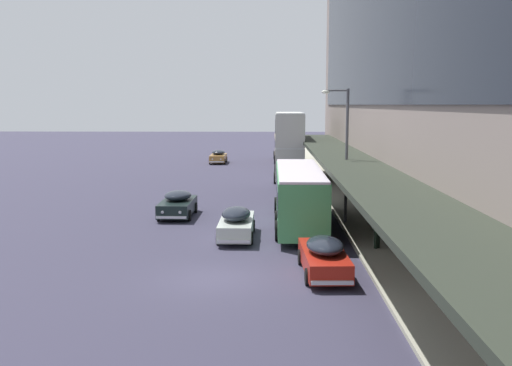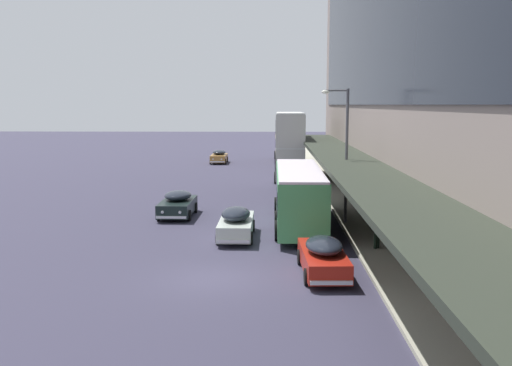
{
  "view_description": "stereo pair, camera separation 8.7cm",
  "coord_description": "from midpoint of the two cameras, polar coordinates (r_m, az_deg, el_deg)",
  "views": [
    {
      "loc": [
        2.08,
        -21.15,
        6.64
      ],
      "look_at": [
        1.27,
        12.59,
        1.99
      ],
      "focal_mm": 40.0,
      "sensor_mm": 36.0,
      "label": 1
    },
    {
      "loc": [
        2.16,
        -21.15,
        6.64
      ],
      "look_at": [
        1.27,
        12.59,
        1.99
      ],
      "focal_mm": 40.0,
      "sensor_mm": 36.0,
      "label": 2
    }
  ],
  "objects": [
    {
      "name": "transit_bus_kerbside_front",
      "position": [
        51.15,
        3.42,
        3.99
      ],
      "size": [
        2.77,
        9.89,
        5.95
      ],
      "color": "beige",
      "rests_on": "ground"
    },
    {
      "name": "sedan_second_mid",
      "position": [
        22.69,
        6.85,
        -7.26
      ],
      "size": [
        1.89,
        4.72,
        1.53
      ],
      "color": "#AE2115",
      "rests_on": "ground"
    },
    {
      "name": "sedan_lead_near",
      "position": [
        34.37,
        -7.76,
        -2.08
      ],
      "size": [
        1.98,
        4.35,
        1.53
      ],
      "color": "black",
      "rests_on": "ground"
    },
    {
      "name": "transit_bus_kerbside_far",
      "position": [
        31.25,
        4.39,
        -1.04
      ],
      "size": [
        2.69,
        11.01,
        3.19
      ],
      "color": "#479C58",
      "rests_on": "ground"
    },
    {
      "name": "sedan_trailing_near",
      "position": [
        65.39,
        -3.68,
        2.65
      ],
      "size": [
        1.85,
        4.38,
        1.5
      ],
      "color": "#A17134",
      "rests_on": "ground"
    },
    {
      "name": "ground",
      "position": [
        22.27,
        -4.07,
        -9.52
      ],
      "size": [
        240.0,
        240.0,
        0.0
      ],
      "primitive_type": "plane",
      "color": "#363347"
    },
    {
      "name": "sedan_lead_mid",
      "position": [
        28.56,
        -1.91,
        -4.0
      ],
      "size": [
        1.77,
        4.69,
        1.61
      ],
      "color": "beige",
      "rests_on": "ground"
    },
    {
      "name": "sedan_oncoming_rear",
      "position": [
        76.25,
        3.19,
        3.44
      ],
      "size": [
        1.93,
        4.78,
        1.65
      ],
      "color": "beige",
      "rests_on": "ground"
    },
    {
      "name": "street_lamp",
      "position": [
        31.56,
        8.84,
        3.68
      ],
      "size": [
        1.5,
        0.28,
        7.35
      ],
      "color": "#4C4C51",
      "rests_on": "sidewalk_kerb"
    },
    {
      "name": "sidewalk_kerb",
      "position": [
        23.86,
        23.59,
        -8.8
      ],
      "size": [
        10.0,
        180.0,
        0.15
      ],
      "primitive_type": "cube",
      "color": "#A5A28C",
      "rests_on": "ground"
    },
    {
      "name": "transit_bus_kerbside_rear",
      "position": [
        67.17,
        3.04,
        3.72
      ],
      "size": [
        2.69,
        9.11,
        3.17
      ],
      "color": "tan",
      "rests_on": "ground"
    },
    {
      "name": "pedestrian_at_kerb",
      "position": [
        26.47,
        12.1,
        -4.24
      ],
      "size": [
        0.51,
        0.44,
        1.86
      ],
      "color": "black",
      "rests_on": "sidewalk_kerb"
    }
  ]
}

